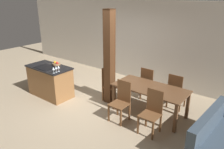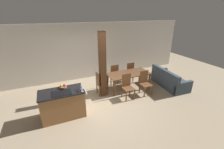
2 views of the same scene
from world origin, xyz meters
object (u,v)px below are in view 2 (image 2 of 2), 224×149
wine_glass_near (82,88)px  dining_chair_head_end (100,83)px  wine_glass_far (81,85)px  dining_table (128,75)px  timber_post (102,66)px  wine_glass_middle (82,86)px  couch (169,80)px  dining_chair_far_right (129,72)px  kitchen_island (63,104)px  dining_chair_near_left (127,86)px  fruit_bowl (63,86)px  dining_chair_far_left (114,74)px  dining_chair_near_right (145,82)px

wine_glass_near → dining_chair_head_end: (0.95, 1.14, -0.55)m
wine_glass_far → dining_table: wine_glass_far is taller
dining_chair_head_end → timber_post: size_ratio=0.38×
wine_glass_far → wine_glass_middle: bearing=-90.0°
timber_post → couch: bearing=-8.2°
wine_glass_middle → timber_post: timber_post is taller
wine_glass_near → dining_chair_far_right: size_ratio=0.18×
wine_glass_near → couch: bearing=8.6°
dining_chair_far_right → kitchen_island: bearing=25.0°
dining_chair_far_right → dining_chair_head_end: same height
wine_glass_middle → wine_glass_far: size_ratio=1.00×
dining_chair_near_left → dining_chair_head_end: (-0.88, 0.65, 0.00)m
wine_glass_near → wine_glass_middle: bearing=90.0°
fruit_bowl → wine_glass_near: (0.51, -0.49, 0.09)m
dining_chair_far_left → dining_chair_head_end: same height
dining_chair_far_right → timber_post: bearing=24.9°
dining_chair_near_left → dining_chair_far_right: bearing=58.1°
kitchen_island → dining_chair_far_left: 2.86m
wine_glass_middle → dining_chair_far_right: 3.19m
dining_chair_near_right → timber_post: 1.87m
fruit_bowl → wine_glass_middle: size_ratio=1.33×
fruit_bowl → dining_chair_far_right: 3.44m
wine_glass_far → dining_chair_near_left: bearing=10.0°
dining_table → couch: 1.93m
dining_chair_far_right → dining_chair_near_left: bearing=58.1°
dining_chair_near_right → timber_post: size_ratio=0.38×
wine_glass_near → timber_post: bearing=45.4°
wine_glass_near → wine_glass_middle: 0.08m
dining_chair_head_end → timber_post: timber_post is taller
dining_chair_far_left → dining_table: bearing=121.9°
wine_glass_near → dining_table: size_ratio=0.10×
wine_glass_middle → dining_chair_far_right: bearing=32.9°
wine_glass_near → dining_chair_near_right: wine_glass_near is taller
wine_glass_far → timber_post: 1.37m
dining_chair_near_right → dining_chair_far_left: (-0.81, 1.30, 0.00)m
wine_glass_near → dining_chair_head_end: wine_glass_near is taller
kitchen_island → wine_glass_far: 0.85m
dining_chair_far_left → dining_chair_head_end: 1.09m
dining_table → dining_chair_near_left: dining_chair_near_left is taller
wine_glass_near → couch: size_ratio=0.10×
wine_glass_near → dining_chair_near_left: 1.97m
fruit_bowl → couch: (4.56, 0.12, -0.69)m
wine_glass_near → dining_chair_head_end: bearing=50.1°
kitchen_island → fruit_bowl: 0.55m
wine_glass_near → dining_chair_near_right: size_ratio=0.18×
fruit_bowl → dining_chair_far_left: size_ratio=0.24×
dining_chair_far_left → wine_glass_middle: bearing=43.0°
fruit_bowl → wine_glass_far: 0.61m
wine_glass_far → dining_chair_far_left: size_ratio=0.18×
wine_glass_far → dining_chair_head_end: size_ratio=0.18×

